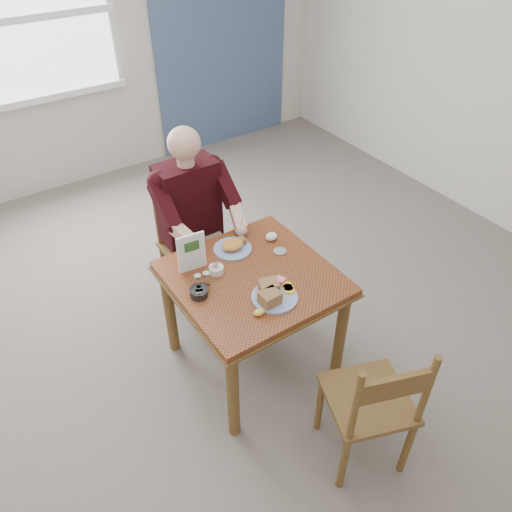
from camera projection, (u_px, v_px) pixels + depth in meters
floor at (253, 359)px, 3.38m from camera, size 6.00×6.00×0.00m
wall_back at (66, 37)px, 4.44m from camera, size 5.50×0.00×5.50m
accent_panel at (222, 13)px, 5.13m from camera, size 1.60×0.02×2.80m
lemon_wedge at (259, 312)px, 2.65m from camera, size 0.07×0.05×0.03m
napkin at (271, 237)px, 3.16m from camera, size 0.09×0.08×0.05m
metal_dish at (280, 251)px, 3.08m from camera, size 0.11×0.11×0.01m
window at (14, 20)px, 4.12m from camera, size 1.72×0.04×1.42m
table at (253, 289)px, 2.98m from camera, size 0.92×0.92×0.75m
chair_far at (192, 244)px, 3.59m from camera, size 0.42×0.42×0.95m
chair_near at (372, 405)px, 2.54m from camera, size 0.54×0.54×0.95m
diner at (194, 211)px, 3.33m from camera, size 0.53×0.56×1.39m
near_plate at (272, 294)px, 2.74m from camera, size 0.29×0.28×0.09m
far_plate at (233, 246)px, 3.09m from camera, size 0.25×0.25×0.06m
caddy at (216, 270)px, 2.91m from camera, size 0.11×0.11×0.06m
shakers at (202, 280)px, 2.81m from camera, size 0.10×0.05×0.09m
creamer at (199, 292)px, 2.76m from camera, size 0.14×0.14×0.05m
menu at (192, 252)px, 2.87m from camera, size 0.17×0.03×0.25m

